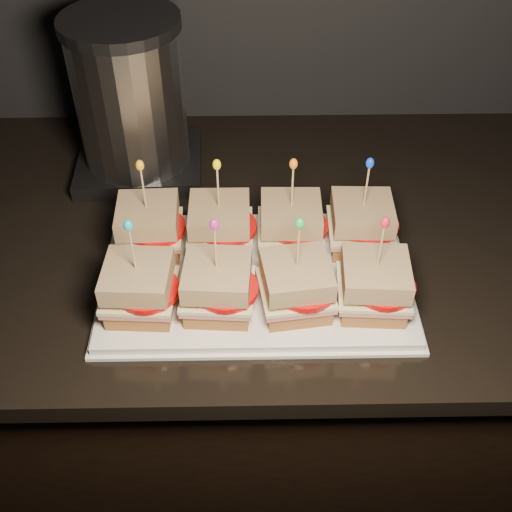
{
  "coord_description": "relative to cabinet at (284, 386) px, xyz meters",
  "views": [
    {
      "loc": [
        0.41,
        0.84,
        1.59
      ],
      "look_at": [
        0.42,
        1.52,
        0.95
      ],
      "focal_mm": 45.0,
      "sensor_mm": 36.0,
      "label": 1
    }
  ],
  "objects": [
    {
      "name": "appliance_lid",
      "position": [
        -0.27,
        0.16,
        0.74
      ],
      "size": [
        0.19,
        0.19,
        0.02
      ],
      "primitive_type": "cylinder",
      "color": "#262628",
      "rests_on": "appliance_body"
    },
    {
      "name": "sandwich_6_bread_top",
      "position": [
        -0.01,
        -0.2,
        0.54
      ],
      "size": [
        0.1,
        0.1,
        0.03
      ],
      "primitive_type": "cube",
      "rotation": [
        0.0,
        0.0,
        0.14
      ],
      "color": "#592E15",
      "rests_on": "sandwich_6_tomato"
    },
    {
      "name": "sandwich_5_cheese",
      "position": [
        -0.12,
        -0.2,
        0.52
      ],
      "size": [
        0.11,
        0.1,
        0.01
      ],
      "primitive_type": "cube",
      "rotation": [
        0.0,
        0.0,
        -0.07
      ],
      "color": "beige",
      "rests_on": "sandwich_5_ham"
    },
    {
      "name": "sandwich_0_frill",
      "position": [
        -0.23,
        -0.07,
        0.63
      ],
      "size": [
        0.01,
        0.01,
        0.02
      ],
      "primitive_type": "ellipsoid",
      "color": "#F2B015",
      "rests_on": "sandwich_0_pick"
    },
    {
      "name": "sandwich_6_pick",
      "position": [
        -0.01,
        -0.2,
        0.59
      ],
      "size": [
        0.0,
        0.0,
        0.09
      ],
      "primitive_type": "cylinder",
      "color": "tan",
      "rests_on": "sandwich_6_bread_top"
    },
    {
      "name": "sandwich_0_cheese",
      "position": [
        -0.23,
        -0.07,
        0.52
      ],
      "size": [
        0.1,
        0.1,
        0.01
      ],
      "primitive_type": "cube",
      "rotation": [
        0.0,
        0.0,
        0.04
      ],
      "color": "beige",
      "rests_on": "sandwich_0_ham"
    },
    {
      "name": "sandwich_6_cheese",
      "position": [
        -0.01,
        -0.2,
        0.52
      ],
      "size": [
        0.11,
        0.11,
        0.01
      ],
      "primitive_type": "cube",
      "rotation": [
        0.0,
        0.0,
        0.14
      ],
      "color": "beige",
      "rests_on": "sandwich_6_ham"
    },
    {
      "name": "sandwich_2_ham",
      "position": [
        -0.01,
        -0.07,
        0.51
      ],
      "size": [
        0.1,
        0.1,
        0.01
      ],
      "primitive_type": "cube",
      "rotation": [
        0.0,
        0.0,
        -0.02
      ],
      "color": "#C16A63",
      "rests_on": "sandwich_2_bread_bot"
    },
    {
      "name": "sandwich_5_tomato",
      "position": [
        -0.11,
        -0.21,
        0.52
      ],
      "size": [
        0.09,
        0.09,
        0.01
      ],
      "primitive_type": "cylinder",
      "color": "red",
      "rests_on": "sandwich_5_cheese"
    },
    {
      "name": "sandwich_6_tomato",
      "position": [
        0.0,
        -0.21,
        0.52
      ],
      "size": [
        0.09,
        0.09,
        0.01
      ],
      "primitive_type": "cylinder",
      "color": "red",
      "rests_on": "sandwich_6_cheese"
    },
    {
      "name": "sandwich_0_tomato",
      "position": [
        -0.21,
        -0.08,
        0.52
      ],
      "size": [
        0.09,
        0.09,
        0.01
      ],
      "primitive_type": "cylinder",
      "color": "red",
      "rests_on": "sandwich_0_cheese"
    },
    {
      "name": "sandwich_2_tomato",
      "position": [
        0.0,
        -0.08,
        0.52
      ],
      "size": [
        0.09,
        0.09,
        0.01
      ],
      "primitive_type": "cylinder",
      "color": "red",
      "rests_on": "sandwich_2_cheese"
    },
    {
      "name": "sandwich_5_ham",
      "position": [
        -0.12,
        -0.2,
        0.51
      ],
      "size": [
        0.1,
        0.1,
        0.01
      ],
      "primitive_type": "cube",
      "rotation": [
        0.0,
        0.0,
        -0.07
      ],
      "color": "#C16A63",
      "rests_on": "sandwich_5_bread_bot"
    },
    {
      "name": "sandwich_3_cheese",
      "position": [
        0.1,
        -0.07,
        0.52
      ],
      "size": [
        0.1,
        0.1,
        0.01
      ],
      "primitive_type": "cube",
      "rotation": [
        0.0,
        0.0,
        -0.03
      ],
      "color": "beige",
      "rests_on": "sandwich_3_ham"
    },
    {
      "name": "cabinet",
      "position": [
        0.0,
        0.0,
        0.0
      ],
      "size": [
        2.28,
        0.67,
        0.86
      ],
      "primitive_type": "cube",
      "color": "black",
      "rests_on": "ground"
    },
    {
      "name": "sandwich_4_frill",
      "position": [
        -0.23,
        -0.2,
        0.63
      ],
      "size": [
        0.01,
        0.01,
        0.02
      ],
      "primitive_type": "ellipsoid",
      "color": "#0AAEC3",
      "rests_on": "sandwich_4_pick"
    },
    {
      "name": "appliance_base",
      "position": [
        -0.27,
        0.16,
        0.48
      ],
      "size": [
        0.23,
        0.19,
        0.03
      ],
      "primitive_type": "cube",
      "rotation": [
        0.0,
        0.0,
        0.04
      ],
      "color": "#262628",
      "rests_on": "granite_slab"
    },
    {
      "name": "sandwich_0_pick",
      "position": [
        -0.23,
        -0.07,
        0.59
      ],
      "size": [
        0.0,
        0.0,
        0.09
      ],
      "primitive_type": "cylinder",
      "color": "tan",
      "rests_on": "sandwich_0_bread_top"
    },
    {
      "name": "sandwich_7_ham",
      "position": [
        0.1,
        -0.2,
        0.51
      ],
      "size": [
        0.1,
        0.1,
        0.01
      ],
      "primitive_type": "cube",
      "rotation": [
        0.0,
        0.0,
        -0.06
      ],
      "color": "#C16A63",
      "rests_on": "sandwich_7_bread_bot"
    },
    {
      "name": "sandwich_1_ham",
      "position": [
        -0.12,
        -0.07,
        0.51
      ],
      "size": [
        0.1,
        0.09,
        0.01
      ],
      "primitive_type": "cube",
      "rotation": [
        0.0,
        0.0,
        -0.0
      ],
      "color": "#C16A63",
      "rests_on": "sandwich_1_bread_bot"
    },
    {
      "name": "sandwich_4_ham",
      "position": [
        -0.23,
        -0.2,
        0.51
      ],
      "size": [
        0.1,
        0.1,
        0.01
      ],
      "primitive_type": "cube",
      "rotation": [
        0.0,
        0.0,
        -0.06
      ],
      "color": "#C16A63",
      "rests_on": "sandwich_4_bread_bot"
    },
    {
      "name": "sandwich_3_bread_bot",
      "position": [
        0.1,
        -0.07,
        0.49
      ],
      "size": [
        0.09,
        0.09,
        0.02
      ],
      "primitive_type": "cube",
      "rotation": [
        0.0,
        0.0,
        -0.03
      ],
      "color": "brown",
      "rests_on": "platter"
    },
    {
      "name": "sandwich_1_cheese",
      "position": [
        -0.12,
        -0.07,
        0.52
      ],
      "size": [
        0.1,
        0.1,
        0.01
      ],
      "primitive_type": "cube",
      "rotation": [
        0.0,
        0.0,
        -0.0
      ],
      "color": "beige",
      "rests_on": "sandwich_1_ham"
    },
    {
      "name": "granite_slab",
      "position": [
        0.0,
        0.0,
        0.45
      ],
      "size": [
        2.32,
        0.71,
        0.03
      ],
      "primitive_type": "cube",
      "color": "black",
      "rests_on": "cabinet"
    },
    {
      "name": "appliance_body",
      "position": [
        -0.27,
        0.16,
        0.61
      ],
      "size": [
        0.19,
        0.19,
        0.24
      ],
      "primitive_type": "cylinder",
      "color": "silver",
      "rests_on": "appliance_base"
    },
    {
      "name": "appliance",
      "position": [
        -0.27,
        0.16,
        0.61
      ],
      "size": [
        0.22,
        0.19,
        0.29
      ],
      "primitive_type": null,
      "color": "silver",
      "rests_on": "granite_slab"
    },
    {
      "name": "sandwich_7_cheese",
      "position": [
        0.1,
        -0.2,
        0.52
      ],
      "size": [
        0.11,
        0.1,
        0.01
      ],
      "primitive_type": "cube",
      "rotation": [
        0.0,
        0.0,
        -0.06
      ],
      "color": "beige",
      "rests_on": "sandwich_7_ham"
    },
    {
      "name": "sandwich_5_bread_top",
      "position": [
        -0.12,
        -0.2,
        0.54
      ],
      "size": [
        0.1,
        0.1,
        0.03
      ],
      "primitive_type": "cube",
      "rotation": [
        0.0,
        0.0,
        -0.07
      ],
      "color": "#592E15",
      "rests_on": "sandwich_5_tomato"
    },
    {
      "name": "sandwich_3_frill",
      "position": [
        0.1,
        -0.07,
        0.63
      ],
      "size": [
        0.01,
        0.01,
        0.02
      ],
      "primitive_type": "ellipsoid",
      "color": "blue",
      "rests_on": "sandwich_3_pick"
    },
    {
      "name": "sandwich_5_bread_bot",
      "position": [
        -0.12,
        -0.2,
        0.49
      ],
      "size": [
        0.09,
        0.09,
        0.02
      ],
      "primitive_type": "cube",
      "rotation": [
        0.0,
        0.0,
        -0.07
      ],
      "color": "brown",
      "rests_on": "platter"
    },
    {
      "name": "sandwich_3_ham",
      "position": [
        0.1,
        -0.07,
        0.51
      ],
      "size": [
        0.1,
        0.1,
        0.01
      ],
      "primitive_type": "cube",
      "rotation": [
        0.0,
        0.0,
        -0.03
      ],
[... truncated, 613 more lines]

